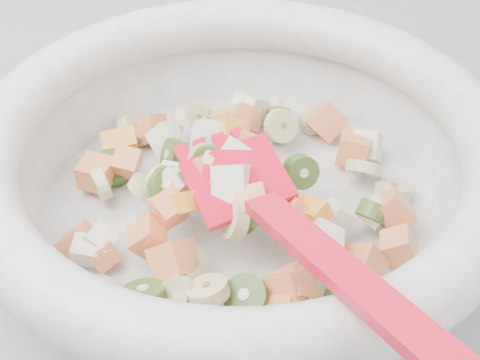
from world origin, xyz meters
The scene contains 1 object.
mixing_bowl centered at (-0.06, 1.43, 0.95)m, with size 0.39×0.36×0.13m.
Camera 1 is at (0.14, 1.11, 1.27)m, focal length 55.00 mm.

